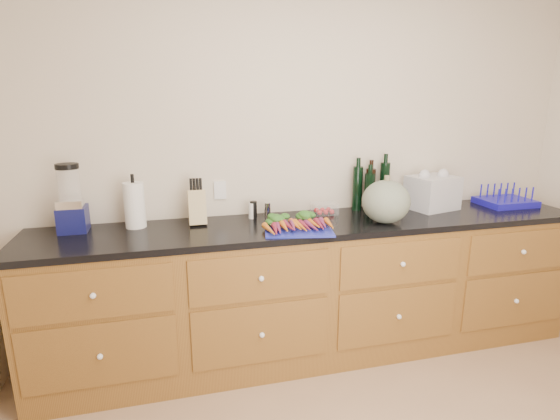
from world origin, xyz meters
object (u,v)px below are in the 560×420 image
object	(u,v)px
squash	(386,202)
knife_block	(197,207)
tomato_box	(324,208)
paper_towel	(135,205)
dish_rack	(505,200)
carrots	(297,224)
blender_appliance	(71,202)
cutting_board	(298,230)

from	to	relation	value
squash	knife_block	world-z (taller)	squash
squash	tomato_box	xyz separation A→B (m)	(-0.31, 0.30, -0.10)
paper_towel	dish_rack	bearing A→B (deg)	-1.72
carrots	tomato_box	distance (m)	0.41
carrots	dish_rack	size ratio (longest dim) A/B	1.11
carrots	squash	distance (m)	0.60
blender_appliance	paper_towel	distance (m)	0.36
tomato_box	dish_rack	world-z (taller)	dish_rack
cutting_board	dish_rack	bearing A→B (deg)	8.06
blender_appliance	tomato_box	size ratio (longest dim) A/B	2.47
knife_block	dish_rack	world-z (taller)	knife_block
blender_appliance	tomato_box	distance (m)	1.61
paper_towel	knife_block	xyz separation A→B (m)	(0.38, -0.02, -0.03)
paper_towel	tomato_box	xyz separation A→B (m)	(1.25, 0.01, -0.10)
squash	tomato_box	bearing A→B (deg)	135.60
carrots	squash	xyz separation A→B (m)	(0.59, -0.00, 0.11)
carrots	paper_towel	bearing A→B (deg)	163.31
knife_block	tomato_box	size ratio (longest dim) A/B	1.31
carrots	blender_appliance	bearing A→B (deg)	167.76
cutting_board	knife_block	world-z (taller)	knife_block
squash	dish_rack	distance (m)	1.13
squash	knife_block	distance (m)	1.21
carrots	knife_block	world-z (taller)	knife_block
blender_appliance	knife_block	distance (m)	0.74
paper_towel	dish_rack	xyz separation A→B (m)	(2.66, -0.08, -0.10)
blender_appliance	dish_rack	xyz separation A→B (m)	(3.01, -0.08, -0.14)
carrots	knife_block	size ratio (longest dim) A/B	1.89
blender_appliance	carrots	bearing A→B (deg)	-12.24
paper_towel	tomato_box	world-z (taller)	paper_towel
cutting_board	paper_towel	size ratio (longest dim) A/B	1.44
cutting_board	blender_appliance	bearing A→B (deg)	166.44
blender_appliance	dish_rack	bearing A→B (deg)	-1.48
squash	knife_block	size ratio (longest dim) A/B	1.41
cutting_board	dish_rack	distance (m)	1.71
carrots	paper_towel	distance (m)	1.01
squash	knife_block	bearing A→B (deg)	167.03
squash	tomato_box	size ratio (longest dim) A/B	1.85
carrots	blender_appliance	distance (m)	1.36
squash	paper_towel	bearing A→B (deg)	169.40
carrots	tomato_box	bearing A→B (deg)	46.30
tomato_box	squash	bearing A→B (deg)	-44.40
squash	paper_towel	world-z (taller)	paper_towel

